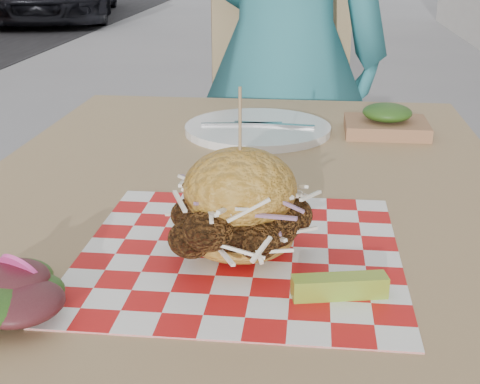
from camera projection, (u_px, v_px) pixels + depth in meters
The scene contains 8 objects.
diner at pixel (282, 52), 1.82m from camera, with size 0.58×0.38×1.60m, color teal.
patio_table at pixel (239, 244), 0.97m from camera, with size 0.80×1.20×0.75m.
patio_chair at pixel (271, 129), 2.01m from camera, with size 0.50×0.50×0.95m.
paper_liner at pixel (240, 253), 0.76m from camera, with size 0.36×0.36×0.00m, color red.
sandwich at pixel (240, 209), 0.74m from camera, with size 0.17×0.17×0.19m.
pickle_spear at pixel (339, 286), 0.66m from camera, with size 0.10×0.02×0.02m, color #8CAD32.
place_setting at pixel (258, 129), 1.24m from camera, with size 0.27×0.27×0.02m.
kraft_tray at pixel (387, 122), 1.22m from camera, with size 0.15×0.12×0.06m.
Camera 1 is at (0.26, -1.08, 1.09)m, focal length 50.00 mm.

